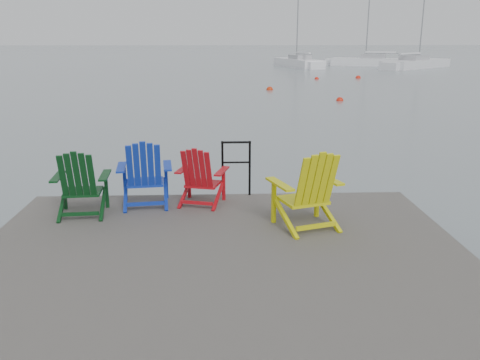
{
  "coord_description": "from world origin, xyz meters",
  "views": [
    {
      "loc": [
        -0.02,
        -5.51,
        3.0
      ],
      "look_at": [
        0.3,
        2.11,
        0.85
      ],
      "focal_mm": 38.0,
      "sensor_mm": 36.0,
      "label": 1
    }
  ],
  "objects_px": {
    "buoy_b": "(270,90)",
    "buoy_d": "(317,79)",
    "handrail": "(236,163)",
    "chair_blue": "(145,173)",
    "sailboat_far": "(369,62)",
    "buoy_c": "(358,78)",
    "sailboat_mid": "(416,64)",
    "sailboat_near": "(298,63)",
    "buoy_a": "(340,101)",
    "chair_green": "(80,183)",
    "chair_yellow": "(308,189)",
    "chair_red": "(201,176)"
  },
  "relations": [
    {
      "from": "sailboat_near",
      "to": "sailboat_far",
      "type": "height_order",
      "value": "sailboat_near"
    },
    {
      "from": "sailboat_far",
      "to": "buoy_a",
      "type": "bearing_deg",
      "value": -173.04
    },
    {
      "from": "chair_blue",
      "to": "sailboat_near",
      "type": "height_order",
      "value": "sailboat_near"
    },
    {
      "from": "chair_green",
      "to": "sailboat_far",
      "type": "height_order",
      "value": "sailboat_far"
    },
    {
      "from": "buoy_b",
      "to": "buoy_d",
      "type": "bearing_deg",
      "value": 61.52
    },
    {
      "from": "sailboat_mid",
      "to": "sailboat_far",
      "type": "bearing_deg",
      "value": 178.79
    },
    {
      "from": "chair_red",
      "to": "sailboat_mid",
      "type": "distance_m",
      "value": 48.73
    },
    {
      "from": "buoy_b",
      "to": "buoy_c",
      "type": "height_order",
      "value": "buoy_c"
    },
    {
      "from": "chair_blue",
      "to": "sailboat_near",
      "type": "xyz_separation_m",
      "value": [
        9.52,
        46.92,
        -0.66
      ]
    },
    {
      "from": "chair_red",
      "to": "chair_yellow",
      "type": "height_order",
      "value": "chair_yellow"
    },
    {
      "from": "handrail",
      "to": "chair_yellow",
      "type": "height_order",
      "value": "chair_yellow"
    },
    {
      "from": "buoy_d",
      "to": "handrail",
      "type": "bearing_deg",
      "value": -103.14
    },
    {
      "from": "chair_blue",
      "to": "sailboat_far",
      "type": "height_order",
      "value": "sailboat_far"
    },
    {
      "from": "chair_green",
      "to": "sailboat_near",
      "type": "distance_m",
      "value": 48.46
    },
    {
      "from": "chair_blue",
      "to": "sailboat_near",
      "type": "relative_size",
      "value": 0.09
    },
    {
      "from": "sailboat_near",
      "to": "buoy_b",
      "type": "distance_m",
      "value": 24.85
    },
    {
      "from": "handrail",
      "to": "chair_blue",
      "type": "xyz_separation_m",
      "value": [
        -1.4,
        -0.48,
        -0.02
      ]
    },
    {
      "from": "sailboat_near",
      "to": "buoy_d",
      "type": "bearing_deg",
      "value": -108.29
    },
    {
      "from": "chair_blue",
      "to": "sailboat_mid",
      "type": "height_order",
      "value": "sailboat_mid"
    },
    {
      "from": "buoy_a",
      "to": "buoy_c",
      "type": "distance_m",
      "value": 14.76
    },
    {
      "from": "chair_blue",
      "to": "sailboat_mid",
      "type": "bearing_deg",
      "value": 57.73
    },
    {
      "from": "chair_red",
      "to": "buoy_d",
      "type": "relative_size",
      "value": 2.83
    },
    {
      "from": "buoy_b",
      "to": "buoy_c",
      "type": "relative_size",
      "value": 0.99
    },
    {
      "from": "buoy_a",
      "to": "buoy_d",
      "type": "xyz_separation_m",
      "value": [
        1.36,
        13.27,
        0.0
      ]
    },
    {
      "from": "sailboat_near",
      "to": "buoy_a",
      "type": "bearing_deg",
      "value": -109.2
    },
    {
      "from": "sailboat_near",
      "to": "buoy_b",
      "type": "height_order",
      "value": "sailboat_near"
    },
    {
      "from": "buoy_a",
      "to": "sailboat_far",
      "type": "bearing_deg",
      "value": 71.38
    },
    {
      "from": "handrail",
      "to": "sailboat_near",
      "type": "distance_m",
      "value": 47.15
    },
    {
      "from": "chair_blue",
      "to": "buoy_a",
      "type": "relative_size",
      "value": 2.89
    },
    {
      "from": "chair_green",
      "to": "buoy_d",
      "type": "xyz_separation_m",
      "value": [
        9.28,
        30.97,
        -0.99
      ]
    },
    {
      "from": "chair_yellow",
      "to": "buoy_b",
      "type": "height_order",
      "value": "chair_yellow"
    },
    {
      "from": "sailboat_far",
      "to": "buoy_d",
      "type": "bearing_deg",
      "value": 178.5
    },
    {
      "from": "sailboat_far",
      "to": "buoy_d",
      "type": "xyz_separation_m",
      "value": [
        -9.12,
        -17.84,
        -0.36
      ]
    },
    {
      "from": "chair_red",
      "to": "buoy_b",
      "type": "height_order",
      "value": "chair_red"
    },
    {
      "from": "buoy_d",
      "to": "sailboat_near",
      "type": "bearing_deg",
      "value": 86.16
    },
    {
      "from": "sailboat_near",
      "to": "handrail",
      "type": "bearing_deg",
      "value": -114.37
    },
    {
      "from": "handrail",
      "to": "sailboat_mid",
      "type": "bearing_deg",
      "value": 65.78
    },
    {
      "from": "chair_red",
      "to": "buoy_a",
      "type": "bearing_deg",
      "value": 85.35
    },
    {
      "from": "handrail",
      "to": "sailboat_near",
      "type": "xyz_separation_m",
      "value": [
        8.12,
        46.44,
        -0.69
      ]
    },
    {
      "from": "handrail",
      "to": "sailboat_far",
      "type": "relative_size",
      "value": 0.08
    },
    {
      "from": "sailboat_near",
      "to": "sailboat_mid",
      "type": "height_order",
      "value": "sailboat_mid"
    },
    {
      "from": "handrail",
      "to": "chair_blue",
      "type": "distance_m",
      "value": 1.49
    },
    {
      "from": "buoy_c",
      "to": "sailboat_mid",
      "type": "bearing_deg",
      "value": 54.23
    },
    {
      "from": "chair_green",
      "to": "buoy_c",
      "type": "bearing_deg",
      "value": 63.8
    },
    {
      "from": "chair_red",
      "to": "buoy_d",
      "type": "xyz_separation_m",
      "value": [
        7.58,
        30.54,
        -0.96
      ]
    },
    {
      "from": "handrail",
      "to": "chair_yellow",
      "type": "relative_size",
      "value": 0.83
    },
    {
      "from": "sailboat_far",
      "to": "buoy_c",
      "type": "bearing_deg",
      "value": -173.19
    },
    {
      "from": "chair_red",
      "to": "sailboat_near",
      "type": "bearing_deg",
      "value": 94.67
    },
    {
      "from": "handrail",
      "to": "buoy_b",
      "type": "height_order",
      "value": "handrail"
    },
    {
      "from": "chair_blue",
      "to": "chair_red",
      "type": "xyz_separation_m",
      "value": [
        0.84,
        0.02,
        -0.06
      ]
    }
  ]
}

